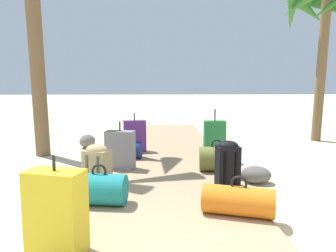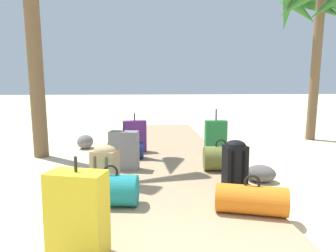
{
  "view_description": "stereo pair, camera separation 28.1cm",
  "coord_description": "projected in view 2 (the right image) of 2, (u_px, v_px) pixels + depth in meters",
  "views": [
    {
      "loc": [
        -0.12,
        -1.72,
        1.4
      ],
      "look_at": [
        0.08,
        4.6,
        0.55
      ],
      "focal_mm": 35.95,
      "sensor_mm": 36.0,
      "label": 1
    },
    {
      "loc": [
        -0.4,
        -1.7,
        1.4
      ],
      "look_at": [
        0.08,
        4.6,
        0.55
      ],
      "focal_mm": 35.95,
      "sensor_mm": 36.0,
      "label": 2
    }
  ],
  "objects": [
    {
      "name": "ground_plane",
      "position": [
        169.0,
        172.0,
        5.2
      ],
      "size": [
        60.0,
        60.0,
        0.0
      ],
      "primitive_type": "plane",
      "color": "beige"
    },
    {
      "name": "boardwalk",
      "position": [
        165.0,
        157.0,
        6.03
      ],
      "size": [
        1.95,
        8.36,
        0.08
      ],
      "primitive_type": "cube",
      "color": "tan",
      "rests_on": "ground"
    },
    {
      "name": "duffel_bag_olive",
      "position": [
        221.0,
        158.0,
        4.97
      ],
      "size": [
        0.52,
        0.4,
        0.47
      ],
      "color": "olive",
      "rests_on": "boardwalk"
    },
    {
      "name": "duffel_bag_orange",
      "position": [
        252.0,
        200.0,
        3.34
      ],
      "size": [
        0.75,
        0.49,
        0.4
      ],
      "color": "orange",
      "rests_on": "boardwalk"
    },
    {
      "name": "suitcase_grey",
      "position": [
        124.0,
        150.0,
        5.02
      ],
      "size": [
        0.46,
        0.3,
        0.72
      ],
      "color": "slate",
      "rests_on": "boardwalk"
    },
    {
      "name": "suitcase_purple",
      "position": [
        135.0,
        136.0,
        6.25
      ],
      "size": [
        0.44,
        0.26,
        0.73
      ],
      "color": "#6B2D84",
      "rests_on": "boardwalk"
    },
    {
      "name": "duffel_bag_navy",
      "position": [
        126.0,
        150.0,
        5.72
      ],
      "size": [
        0.62,
        0.34,
        0.4
      ],
      "color": "navy",
      "rests_on": "boardwalk"
    },
    {
      "name": "suitcase_yellow",
      "position": [
        78.0,
        214.0,
        2.53
      ],
      "size": [
        0.48,
        0.35,
        0.77
      ],
      "color": "gold",
      "rests_on": "boardwalk"
    },
    {
      "name": "duffel_bag_teal",
      "position": [
        111.0,
        190.0,
        3.56
      ],
      "size": [
        0.6,
        0.41,
        0.45
      ],
      "color": "#197A7F",
      "rests_on": "boardwalk"
    },
    {
      "name": "backpack_tan",
      "position": [
        105.0,
        166.0,
        4.1
      ],
      "size": [
        0.36,
        0.32,
        0.55
      ],
      "color": "tan",
      "rests_on": "boardwalk"
    },
    {
      "name": "backpack_black",
      "position": [
        235.0,
        162.0,
        4.21
      ],
      "size": [
        0.29,
        0.27,
        0.59
      ],
      "color": "black",
      "rests_on": "boardwalk"
    },
    {
      "name": "suitcase_green",
      "position": [
        216.0,
        139.0,
        5.85
      ],
      "size": [
        0.37,
        0.18,
        0.84
      ],
      "color": "#237538",
      "rests_on": "boardwalk"
    },
    {
      "name": "palm_tree_far_right",
      "position": [
        319.0,
        13.0,
        7.55
      ],
      "size": [
        2.08,
        1.96,
        3.62
      ],
      "color": "brown",
      "rests_on": "ground"
    },
    {
      "name": "rock_left_near",
      "position": [
        52.0,
        195.0,
        3.96
      ],
      "size": [
        0.25,
        0.25,
        0.13
      ],
      "primitive_type": "ellipsoid",
      "rotation": [
        0.0,
        0.0,
        2.65
      ],
      "color": "#5B5651",
      "rests_on": "ground"
    },
    {
      "name": "rock_right_near",
      "position": [
        261.0,
        173.0,
        4.69
      ],
      "size": [
        0.52,
        0.48,
        0.23
      ],
      "primitive_type": "ellipsoid",
      "rotation": [
        0.0,
        0.0,
        1.16
      ],
      "color": "#5B5651",
      "rests_on": "ground"
    },
    {
      "name": "rock_left_far",
      "position": [
        85.0,
        142.0,
        7.0
      ],
      "size": [
        0.38,
        0.44,
        0.28
      ],
      "primitive_type": "ellipsoid",
      "rotation": [
        0.0,
        0.0,
        1.42
      ],
      "color": "slate",
      "rests_on": "ground"
    }
  ]
}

